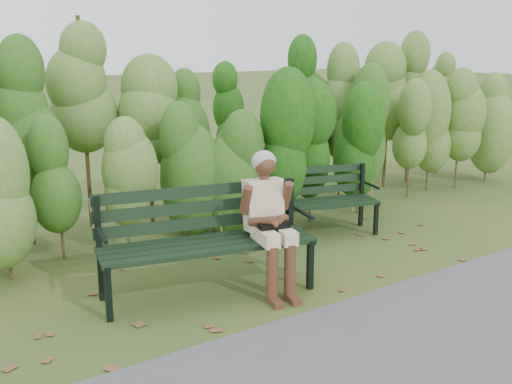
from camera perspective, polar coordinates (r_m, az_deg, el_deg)
ground at (r=6.10m, az=1.86°, el=-7.51°), size 80.00×80.00×0.00m
footpath at (r=4.68m, az=18.48°, el=-15.23°), size 60.00×2.50×0.01m
hedge_band at (r=7.34m, az=-6.67°, el=6.20°), size 11.04×1.67×2.42m
leaf_litter at (r=6.00m, az=4.13°, el=-7.89°), size 6.08×2.24×0.01m
bench_left at (r=5.47m, az=-4.98°, el=-3.80°), size 2.01×1.03×0.96m
bench_right at (r=7.15m, az=5.02°, el=-0.39°), size 1.68×0.94×0.80m
seated_woman at (r=5.43m, az=1.23°, el=-1.95°), size 0.52×0.76×1.29m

